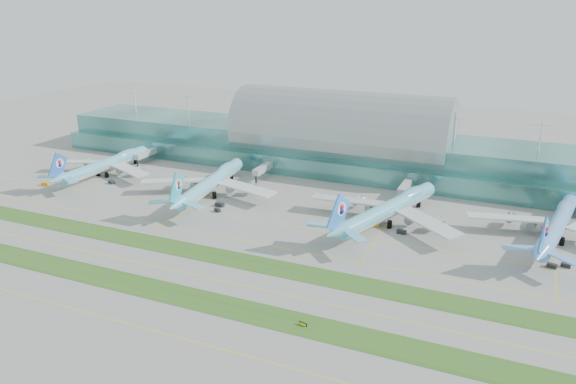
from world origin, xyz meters
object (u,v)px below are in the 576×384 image
at_px(airliner_a, 107,163).
at_px(terminal, 341,143).
at_px(taxiway_sign_east, 303,324).
at_px(airliner_c, 390,207).
at_px(airliner_b, 212,181).
at_px(airliner_d, 558,224).

bearing_deg(airliner_a, terminal, 31.11).
bearing_deg(terminal, taxiway_sign_east, -75.36).
bearing_deg(airliner_c, airliner_b, -162.78).
bearing_deg(airliner_b, airliner_d, -3.46).
bearing_deg(airliner_a, taxiway_sign_east, -30.19).
bearing_deg(airliner_a, airliner_b, -2.87).
xyz_separation_m(terminal, airliner_b, (-42.56, -68.11, -7.50)).
bearing_deg(taxiway_sign_east, terminal, 118.77).
relative_size(airliner_a, airliner_b, 0.93).
distance_m(airliner_c, airliner_d, 65.30).
distance_m(airliner_c, taxiway_sign_east, 88.13).
bearing_deg(taxiway_sign_east, airliner_c, 101.66).
height_order(airliner_a, airliner_c, airliner_c).
bearing_deg(terminal, airliner_c, -57.12).
xyz_separation_m(terminal, taxiway_sign_east, (41.09, -157.26, -13.67)).
xyz_separation_m(airliner_a, taxiway_sign_east, (152.16, -94.62, -5.71)).
distance_m(terminal, airliner_a, 127.76).
xyz_separation_m(airliner_a, airliner_b, (68.51, -5.47, 0.45)).
bearing_deg(airliner_a, airliner_d, 2.36).
relative_size(airliner_b, airliner_d, 1.02).
bearing_deg(taxiway_sign_east, airliner_b, 147.30).
height_order(terminal, airliner_b, terminal).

